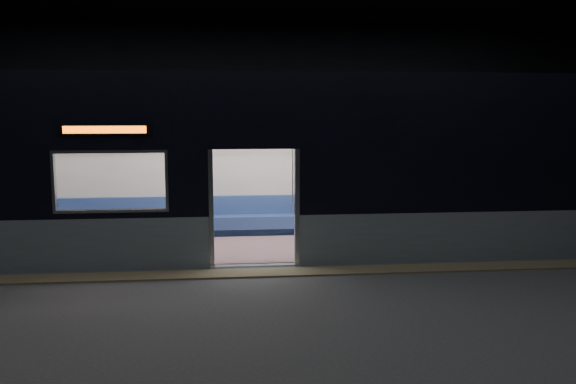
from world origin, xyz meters
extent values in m
cube|color=#47494C|center=(0.00, 0.00, -0.01)|extent=(24.00, 14.00, 0.01)
cube|color=black|center=(0.00, 6.98, 2.50)|extent=(24.00, 0.04, 5.00)
cube|color=black|center=(0.00, -6.98, 2.50)|extent=(24.00, 0.04, 5.00)
cube|color=#8C7F59|center=(0.00, 0.55, 0.01)|extent=(22.80, 0.50, 0.03)
cube|color=#8897A3|center=(4.85, 1.06, 0.45)|extent=(8.30, 0.12, 0.90)
cube|color=black|center=(4.85, 1.06, 2.05)|extent=(8.30, 0.12, 2.30)
cube|color=black|center=(0.00, 1.06, 2.62)|extent=(1.40, 0.12, 1.15)
cube|color=#B7BABC|center=(-0.74, 1.06, 1.02)|extent=(0.08, 0.14, 2.05)
cube|color=#B7BABC|center=(0.74, 1.06, 1.02)|extent=(0.08, 0.14, 2.05)
cube|color=black|center=(-2.45, 0.98, 2.39)|extent=(1.50, 0.04, 0.18)
cube|color=#F34D00|center=(-2.45, 0.97, 2.39)|extent=(1.34, 0.03, 0.12)
cube|color=beige|center=(0.00, 3.94, 1.60)|extent=(18.00, 0.12, 3.20)
cube|color=black|center=(0.00, 2.50, 3.28)|extent=(18.00, 3.00, 0.15)
cube|color=#7B595A|center=(0.00, 2.50, 0.02)|extent=(17.76, 2.76, 0.04)
cube|color=beige|center=(0.00, 2.50, 2.35)|extent=(17.76, 2.76, 0.10)
cube|color=#30568B|center=(0.00, 3.62, 0.24)|extent=(11.00, 0.48, 0.41)
cube|color=#30568B|center=(0.00, 3.81, 0.65)|extent=(11.00, 0.10, 0.40)
cube|color=slate|center=(-3.30, 1.41, 0.24)|extent=(4.40, 0.48, 0.41)
cube|color=slate|center=(3.30, 1.41, 0.24)|extent=(4.40, 0.48, 0.41)
cylinder|color=silver|center=(-0.95, 1.37, 1.17)|extent=(0.04, 0.04, 2.26)
cylinder|color=silver|center=(-0.95, 3.63, 1.17)|extent=(0.04, 0.04, 2.26)
cylinder|color=silver|center=(0.95, 1.37, 1.17)|extent=(0.04, 0.04, 2.26)
cylinder|color=silver|center=(0.95, 3.63, 1.17)|extent=(0.04, 0.04, 2.26)
cylinder|color=silver|center=(0.00, 3.58, 1.95)|extent=(11.00, 0.03, 0.03)
cube|color=black|center=(3.20, 3.39, 0.53)|extent=(0.17, 0.47, 0.16)
cube|color=black|center=(3.41, 3.39, 0.53)|extent=(0.17, 0.47, 0.16)
cylinder|color=black|center=(3.20, 3.18, 0.26)|extent=(0.11, 0.11, 0.43)
cylinder|color=black|center=(3.41, 3.18, 0.26)|extent=(0.11, 0.11, 0.43)
cube|color=pink|center=(3.31, 3.59, 0.55)|extent=(0.40, 0.22, 0.20)
cylinder|color=pink|center=(3.31, 3.62, 0.90)|extent=(0.38, 0.38, 0.52)
sphere|color=tan|center=(3.31, 3.60, 1.27)|extent=(0.21, 0.21, 0.21)
sphere|color=black|center=(3.31, 3.64, 1.31)|extent=(0.22, 0.22, 0.22)
cube|color=black|center=(3.26, 3.32, 0.68)|extent=(0.31, 0.28, 0.14)
cube|color=white|center=(2.06, 3.85, 1.44)|extent=(0.90, 0.03, 0.59)
camera|label=1|loc=(-0.49, -9.31, 2.75)|focal=38.00mm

